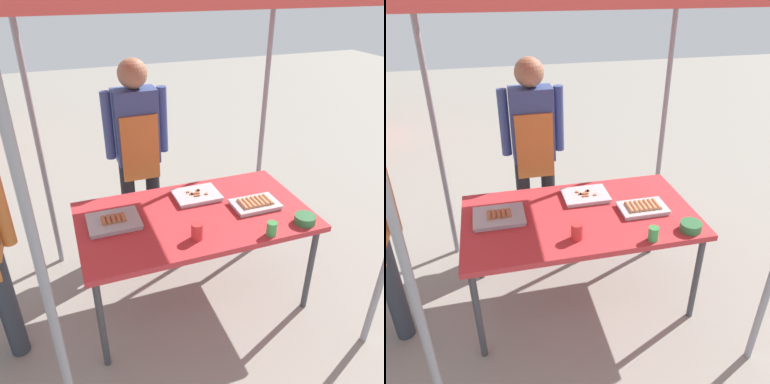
# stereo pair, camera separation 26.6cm
# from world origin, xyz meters

# --- Properties ---
(ground_plane) EXTENTS (18.00, 18.00, 0.00)m
(ground_plane) POSITION_xyz_m (0.00, 0.00, 0.00)
(ground_plane) COLOR gray
(stall_table) EXTENTS (1.60, 0.90, 0.75)m
(stall_table) POSITION_xyz_m (0.00, 0.00, 0.70)
(stall_table) COLOR #C63338
(stall_table) RESTS_ON ground
(stall_canopy) EXTENTS (2.10, 1.80, 2.16)m
(stall_canopy) POSITION_xyz_m (0.00, 0.00, 2.06)
(stall_canopy) COLOR gray
(stall_canopy) RESTS_ON ground
(tray_grilled_sausages) EXTENTS (0.33, 0.22, 0.05)m
(tray_grilled_sausages) POSITION_xyz_m (0.44, -0.05, 0.77)
(tray_grilled_sausages) COLOR silver
(tray_grilled_sausages) RESTS_ON stall_table
(tray_meat_skewers) EXTENTS (0.33, 0.26, 0.04)m
(tray_meat_skewers) POSITION_xyz_m (0.10, 0.22, 0.77)
(tray_meat_skewers) COLOR silver
(tray_meat_skewers) RESTS_ON stall_table
(tray_pork_links) EXTENTS (0.35, 0.28, 0.05)m
(tray_pork_links) POSITION_xyz_m (-0.55, 0.07, 0.77)
(tray_pork_links) COLOR #ADADB2
(tray_pork_links) RESTS_ON stall_table
(condiment_bowl) EXTENTS (0.14, 0.14, 0.06)m
(condiment_bowl) POSITION_xyz_m (0.66, -0.35, 0.78)
(condiment_bowl) COLOR #33723F
(condiment_bowl) RESTS_ON stall_table
(drink_cup_near_edge) EXTENTS (0.08, 0.08, 0.11)m
(drink_cup_near_edge) POSITION_xyz_m (-0.08, -0.27, 0.80)
(drink_cup_near_edge) COLOR red
(drink_cup_near_edge) RESTS_ON stall_table
(drink_cup_by_wok) EXTENTS (0.07, 0.07, 0.09)m
(drink_cup_by_wok) POSITION_xyz_m (0.38, -0.40, 0.80)
(drink_cup_by_wok) COLOR #3F994C
(drink_cup_by_wok) RESTS_ON stall_table
(vendor_woman) EXTENTS (0.52, 0.23, 1.67)m
(vendor_woman) POSITION_xyz_m (-0.20, 0.80, 1.00)
(vendor_woman) COLOR black
(vendor_woman) RESTS_ON ground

